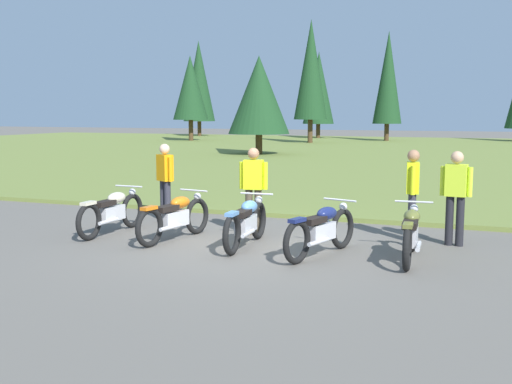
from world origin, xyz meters
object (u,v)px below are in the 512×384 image
Objects in this scene: motorcycle_orange at (175,217)px; rider_in_hivis_vest at (254,186)px; rider_near_row_end at (412,189)px; rider_with_back_turned at (456,192)px; rider_checking_bike at (165,178)px; motorcycle_navy at (321,229)px; motorcycle_olive at (411,233)px; motorcycle_sky_blue at (246,222)px; motorcycle_cream at (112,211)px.

rider_in_hivis_vest is (1.16, 1.00, 0.51)m from motorcycle_orange.
motorcycle_orange is at bearing -159.95° from rider_near_row_end.
rider_with_back_turned is 1.00× the size of rider_checking_bike.
motorcycle_navy is 1.22× the size of rider_in_hivis_vest.
motorcycle_orange is at bearing 174.64° from motorcycle_navy.
motorcycle_olive is at bearing -112.57° from rider_with_back_turned.
motorcycle_orange is 4.25m from motorcycle_olive.
rider_checking_bike reaches higher than motorcycle_sky_blue.
motorcycle_sky_blue is at bearing -34.24° from rider_checking_bike.
motorcycle_cream is 1.00× the size of motorcycle_olive.
motorcycle_sky_blue is (2.86, -0.17, 0.00)m from motorcycle_cream.
rider_with_back_turned is (3.40, 1.37, 0.51)m from motorcycle_sky_blue.
motorcycle_cream is 1.00× the size of motorcycle_sky_blue.
motorcycle_olive is 1.26× the size of rider_checking_bike.
rider_checking_bike is at bearing 145.76° from motorcycle_sky_blue.
motorcycle_cream is at bearing 175.01° from motorcycle_orange.
rider_near_row_end is (2.91, 0.48, 0.00)m from rider_in_hivis_vest.
motorcycle_sky_blue is at bearing -158.09° from rider_with_back_turned.
motorcycle_sky_blue is 3.09m from rider_near_row_end.
motorcycle_olive is (5.68, -0.20, 0.00)m from motorcycle_cream.
rider_near_row_end reaches higher than motorcycle_sky_blue.
rider_near_row_end is (5.21, -0.22, 0.00)m from rider_checking_bike.
motorcycle_orange is 4.36m from rider_near_row_end.
motorcycle_cream is 1.03× the size of motorcycle_navy.
motorcycle_orange is 0.99× the size of motorcycle_olive.
motorcycle_navy is at bearing -141.31° from rider_with_back_turned.
rider_in_hivis_vest reaches higher than motorcycle_cream.
motorcycle_sky_blue is 1.00× the size of motorcycle_olive.
rider_with_back_turned is 0.78m from rider_near_row_end.
motorcycle_sky_blue and motorcycle_olive have the same top height.
motorcycle_orange is (1.44, -0.13, 0.00)m from motorcycle_cream.
motorcycle_sky_blue is (1.43, -0.04, 0.00)m from motorcycle_orange.
motorcycle_orange and motorcycle_sky_blue have the same top height.
rider_in_hivis_vest is at bearing -170.60° from rider_near_row_end.
rider_in_hivis_vest is 1.00× the size of rider_near_row_end.
rider_with_back_turned is at bearing 67.43° from motorcycle_olive.
rider_with_back_turned and rider_checking_bike have the same top height.
rider_in_hivis_vest and rider_near_row_end have the same top height.
rider_near_row_end is at bearing 20.05° from motorcycle_orange.
rider_checking_bike is 5.21m from rider_near_row_end.
rider_with_back_turned is (0.58, 1.40, 0.51)m from motorcycle_olive.
motorcycle_navy is at bearing -5.23° from motorcycle_cream.
rider_with_back_turned and rider_near_row_end have the same top height.
rider_with_back_turned is (4.83, 1.33, 0.51)m from motorcycle_orange.
motorcycle_cream and motorcycle_navy have the same top height.
motorcycle_sky_blue is at bearing -150.01° from rider_near_row_end.
rider_near_row_end is at bearing 54.88° from motorcycle_navy.
motorcycle_cream is 6.40m from rider_with_back_turned.
motorcycle_navy is at bearing -9.10° from motorcycle_sky_blue.
rider_in_hivis_vest is at bearing 142.88° from motorcycle_navy.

